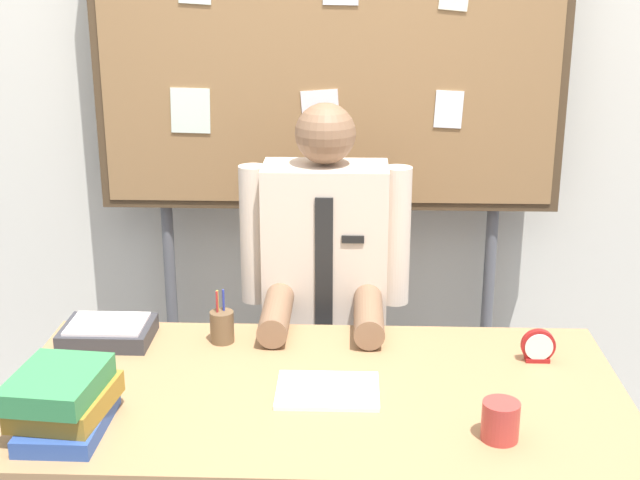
{
  "coord_description": "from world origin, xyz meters",
  "views": [
    {
      "loc": [
        0.08,
        -2.06,
        1.83
      ],
      "look_at": [
        0.0,
        0.19,
        1.1
      ],
      "focal_mm": 48.99,
      "sensor_mm": 36.0,
      "label": 1
    }
  ],
  "objects_px": {
    "desk": "(317,418)",
    "person": "(325,327)",
    "paper_tray": "(108,332)",
    "open_notebook": "(328,390)",
    "bulletin_board": "(329,54)",
    "desk_clock": "(538,347)",
    "book_stack": "(63,401)",
    "coffee_mug": "(500,421)",
    "pen_holder": "(222,326)"
  },
  "relations": [
    {
      "from": "person",
      "to": "desk_clock",
      "type": "bearing_deg",
      "value": -35.64
    },
    {
      "from": "book_stack",
      "to": "open_notebook",
      "type": "relative_size",
      "value": 1.09
    },
    {
      "from": "book_stack",
      "to": "desk",
      "type": "bearing_deg",
      "value": 20.78
    },
    {
      "from": "desk",
      "to": "book_stack",
      "type": "relative_size",
      "value": 5.59
    },
    {
      "from": "desk_clock",
      "to": "paper_tray",
      "type": "height_order",
      "value": "desk_clock"
    },
    {
      "from": "desk",
      "to": "paper_tray",
      "type": "distance_m",
      "value": 0.7
    },
    {
      "from": "book_stack",
      "to": "desk_clock",
      "type": "bearing_deg",
      "value": 18.95
    },
    {
      "from": "open_notebook",
      "to": "pen_holder",
      "type": "distance_m",
      "value": 0.44
    },
    {
      "from": "desk",
      "to": "person",
      "type": "xyz_separation_m",
      "value": [
        0.0,
        0.63,
        -0.01
      ]
    },
    {
      "from": "desk",
      "to": "paper_tray",
      "type": "height_order",
      "value": "paper_tray"
    },
    {
      "from": "desk",
      "to": "pen_holder",
      "type": "relative_size",
      "value": 10.13
    },
    {
      "from": "desk_clock",
      "to": "pen_holder",
      "type": "relative_size",
      "value": 0.59
    },
    {
      "from": "desk_clock",
      "to": "coffee_mug",
      "type": "distance_m",
      "value": 0.46
    },
    {
      "from": "person",
      "to": "open_notebook",
      "type": "height_order",
      "value": "person"
    },
    {
      "from": "bulletin_board",
      "to": "desk_clock",
      "type": "relative_size",
      "value": 22.17
    },
    {
      "from": "desk",
      "to": "book_stack",
      "type": "distance_m",
      "value": 0.66
    },
    {
      "from": "coffee_mug",
      "to": "person",
      "type": "bearing_deg",
      "value": 117.05
    },
    {
      "from": "person",
      "to": "book_stack",
      "type": "distance_m",
      "value": 1.06
    },
    {
      "from": "book_stack",
      "to": "paper_tray",
      "type": "xyz_separation_m",
      "value": [
        -0.03,
        0.51,
        -0.05
      ]
    },
    {
      "from": "open_notebook",
      "to": "desk_clock",
      "type": "bearing_deg",
      "value": 19.66
    },
    {
      "from": "bulletin_board",
      "to": "desk_clock",
      "type": "bearing_deg",
      "value": -53.8
    },
    {
      "from": "pen_holder",
      "to": "paper_tray",
      "type": "relative_size",
      "value": 0.62
    },
    {
      "from": "person",
      "to": "coffee_mug",
      "type": "xyz_separation_m",
      "value": [
        0.44,
        -0.86,
        0.15
      ]
    },
    {
      "from": "open_notebook",
      "to": "person",
      "type": "bearing_deg",
      "value": 92.48
    },
    {
      "from": "coffee_mug",
      "to": "paper_tray",
      "type": "bearing_deg",
      "value": 154.36
    },
    {
      "from": "desk",
      "to": "open_notebook",
      "type": "distance_m",
      "value": 0.1
    },
    {
      "from": "book_stack",
      "to": "open_notebook",
      "type": "height_order",
      "value": "book_stack"
    },
    {
      "from": "pen_holder",
      "to": "desk",
      "type": "bearing_deg",
      "value": -44.33
    },
    {
      "from": "desk",
      "to": "desk_clock",
      "type": "height_order",
      "value": "desk_clock"
    },
    {
      "from": "bulletin_board",
      "to": "pen_holder",
      "type": "relative_size",
      "value": 13.18
    },
    {
      "from": "desk",
      "to": "desk_clock",
      "type": "xyz_separation_m",
      "value": [
        0.61,
        0.19,
        0.13
      ]
    },
    {
      "from": "person",
      "to": "coffee_mug",
      "type": "distance_m",
      "value": 0.98
    },
    {
      "from": "bulletin_board",
      "to": "desk",
      "type": "bearing_deg",
      "value": -89.99
    },
    {
      "from": "paper_tray",
      "to": "open_notebook",
      "type": "bearing_deg",
      "value": -24.46
    },
    {
      "from": "open_notebook",
      "to": "pen_holder",
      "type": "height_order",
      "value": "pen_holder"
    },
    {
      "from": "book_stack",
      "to": "desk_clock",
      "type": "relative_size",
      "value": 3.05
    },
    {
      "from": "desk",
      "to": "coffee_mug",
      "type": "height_order",
      "value": "coffee_mug"
    },
    {
      "from": "desk",
      "to": "open_notebook",
      "type": "relative_size",
      "value": 6.06
    },
    {
      "from": "open_notebook",
      "to": "book_stack",
      "type": "bearing_deg",
      "value": -161.71
    },
    {
      "from": "book_stack",
      "to": "coffee_mug",
      "type": "distance_m",
      "value": 1.04
    },
    {
      "from": "pen_holder",
      "to": "paper_tray",
      "type": "xyz_separation_m",
      "value": [
        -0.34,
        -0.01,
        -0.02
      ]
    },
    {
      "from": "bulletin_board",
      "to": "desk_clock",
      "type": "xyz_separation_m",
      "value": [
        0.61,
        -0.84,
        -0.72
      ]
    },
    {
      "from": "desk",
      "to": "coffee_mug",
      "type": "bearing_deg",
      "value": -28.02
    },
    {
      "from": "coffee_mug",
      "to": "pen_holder",
      "type": "height_order",
      "value": "pen_holder"
    },
    {
      "from": "bulletin_board",
      "to": "open_notebook",
      "type": "relative_size",
      "value": 7.89
    },
    {
      "from": "open_notebook",
      "to": "paper_tray",
      "type": "relative_size",
      "value": 1.03
    },
    {
      "from": "person",
      "to": "paper_tray",
      "type": "xyz_separation_m",
      "value": [
        -0.63,
        -0.35,
        0.13
      ]
    },
    {
      "from": "book_stack",
      "to": "pen_holder",
      "type": "xyz_separation_m",
      "value": [
        0.31,
        0.51,
        -0.03
      ]
    },
    {
      "from": "desk",
      "to": "book_stack",
      "type": "xyz_separation_m",
      "value": [
        -0.6,
        -0.23,
        0.16
      ]
    },
    {
      "from": "person",
      "to": "book_stack",
      "type": "bearing_deg",
      "value": -125.0
    }
  ]
}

